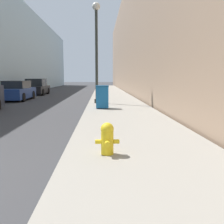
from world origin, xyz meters
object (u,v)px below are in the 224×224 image
trash_bin (102,97)px  parked_sedan_far (37,87)px  fire_hydrant (107,138)px  parked_sedan_near (17,91)px  lamppost (96,42)px

trash_bin → parked_sedan_far: size_ratio=0.27×
trash_bin → fire_hydrant: bearing=-89.5°
parked_sedan_near → parked_sedan_far: bearing=91.3°
trash_bin → parked_sedan_near: 9.33m
fire_hydrant → parked_sedan_far: size_ratio=0.15×
fire_hydrant → trash_bin: (-0.06, 7.73, 0.26)m
fire_hydrant → lamppost: 10.96m
trash_bin → lamppost: bearing=96.7°
fire_hydrant → trash_bin: 7.74m
trash_bin → lamppost: lamppost is taller
fire_hydrant → parked_sedan_near: bearing=114.3°
lamppost → parked_sedan_far: lamppost is taller
parked_sedan_far → trash_bin: bearing=-63.2°
fire_hydrant → parked_sedan_near: 15.86m
parked_sedan_near → parked_sedan_far: size_ratio=1.02×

